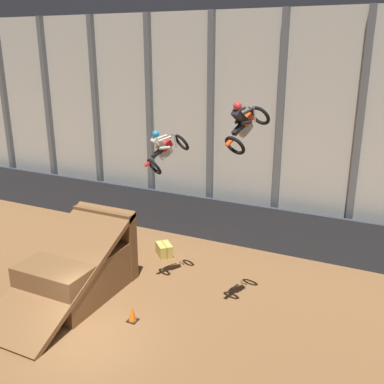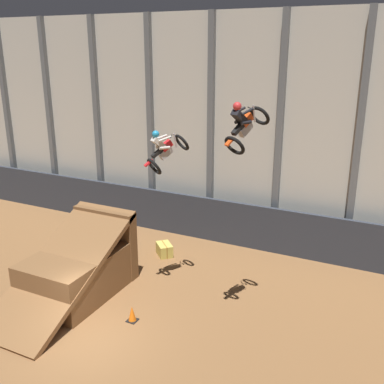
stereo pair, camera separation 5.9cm
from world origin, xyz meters
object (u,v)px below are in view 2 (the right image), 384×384
Objects in this scene: rider_bike_left_air at (165,150)px; hay_bale_trackside at (164,249)px; traffic_cone_near_ramp at (132,314)px; dirt_ramp at (81,267)px; rider_bike_right_air at (245,125)px.

rider_bike_left_air is 6.21m from hay_bale_trackside.
traffic_cone_near_ramp is (-0.02, -2.54, -5.41)m from rider_bike_left_air.
traffic_cone_near_ramp is (2.95, -0.90, -0.75)m from dirt_ramp.
rider_bike_left_air is 3.10× the size of traffic_cone_near_ramp.
rider_bike_right_air is at bearing 17.09° from rider_bike_left_air.
rider_bike_right_air is at bearing 25.99° from traffic_cone_near_ramp.
traffic_cone_near_ramp is at bearing -58.19° from rider_bike_left_air.
rider_bike_right_air is 1.73× the size of hay_bale_trackside.
rider_bike_left_air is at bearing -174.26° from rider_bike_right_air.
rider_bike_right_air reaches higher than hay_bale_trackside.
traffic_cone_near_ramp is at bearing -72.93° from hay_bale_trackside.
dirt_ramp is at bearing -118.89° from rider_bike_left_air.
rider_bike_right_air is at bearing -35.27° from hay_bale_trackside.
rider_bike_right_air is 7.67m from traffic_cone_near_ramp.
dirt_ramp is at bearing -107.99° from hay_bale_trackside.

